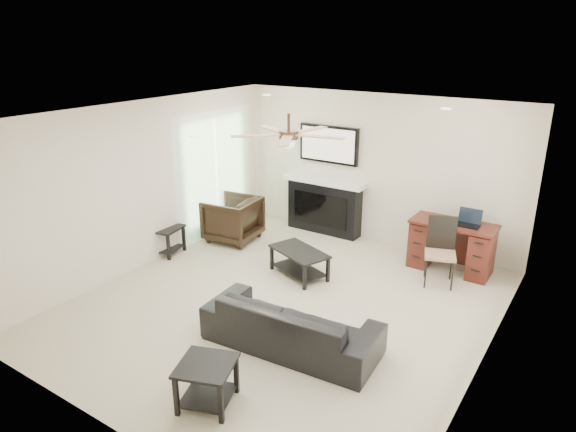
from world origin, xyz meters
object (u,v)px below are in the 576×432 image
object	(u,v)px
sofa	(291,324)
fireplace_unit	(324,181)
coffee_table	(299,263)
desk	(451,246)
armchair	(233,219)

from	to	relation	value
sofa	fireplace_unit	bearing A→B (deg)	-70.17
coffee_table	desk	bearing A→B (deg)	59.36
armchair	coffee_table	xyz separation A→B (m)	(1.70, -0.55, -0.18)
desk	coffee_table	bearing A→B (deg)	-141.76
sofa	armchair	world-z (taller)	armchair
sofa	coffee_table	xyz separation A→B (m)	(-0.90, 1.60, -0.09)
coffee_table	fireplace_unit	world-z (taller)	fireplace_unit
armchair	coffee_table	bearing A→B (deg)	65.43
coffee_table	desk	xyz separation A→B (m)	(1.80, 1.42, 0.18)
sofa	armchair	size ratio (longest dim) A/B	2.40
fireplace_unit	desk	bearing A→B (deg)	-7.72
sofa	desk	bearing A→B (deg)	-110.70
armchair	coffee_table	distance (m)	1.80
armchair	coffee_table	size ratio (longest dim) A/B	0.93
sofa	desk	distance (m)	3.15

